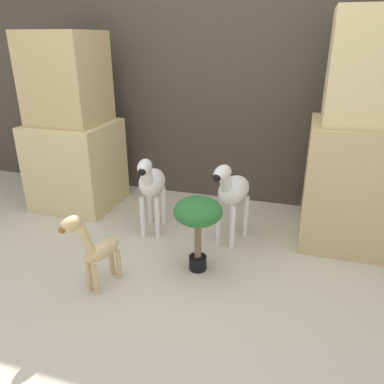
{
  "coord_description": "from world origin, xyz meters",
  "views": [
    {
      "loc": [
        0.76,
        -1.57,
        1.41
      ],
      "look_at": [
        0.01,
        0.86,
        0.35
      ],
      "focal_mm": 35.0,
      "sensor_mm": 36.0,
      "label": 1
    }
  ],
  "objects_px": {
    "zebra_left": "(151,183)",
    "giraffe_figurine": "(95,247)",
    "potted_palm_front": "(198,216)",
    "zebra_right": "(232,190)"
  },
  "relations": [
    {
      "from": "zebra_right",
      "to": "giraffe_figurine",
      "type": "distance_m",
      "value": 1.03
    },
    {
      "from": "zebra_left",
      "to": "giraffe_figurine",
      "type": "height_order",
      "value": "zebra_left"
    },
    {
      "from": "zebra_left",
      "to": "potted_palm_front",
      "type": "distance_m",
      "value": 0.62
    },
    {
      "from": "zebra_left",
      "to": "potted_palm_front",
      "type": "xyz_separation_m",
      "value": [
        0.48,
        -0.39,
        -0.02
      ]
    },
    {
      "from": "giraffe_figurine",
      "to": "potted_palm_front",
      "type": "relative_size",
      "value": 1.07
    },
    {
      "from": "giraffe_figurine",
      "to": "zebra_left",
      "type": "bearing_deg",
      "value": 87.22
    },
    {
      "from": "zebra_right",
      "to": "potted_palm_front",
      "type": "xyz_separation_m",
      "value": [
        -0.13,
        -0.43,
        -0.02
      ]
    },
    {
      "from": "zebra_right",
      "to": "giraffe_figurine",
      "type": "height_order",
      "value": "zebra_right"
    },
    {
      "from": "zebra_right",
      "to": "zebra_left",
      "type": "distance_m",
      "value": 0.6
    },
    {
      "from": "zebra_left",
      "to": "giraffe_figurine",
      "type": "distance_m",
      "value": 0.77
    }
  ]
}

